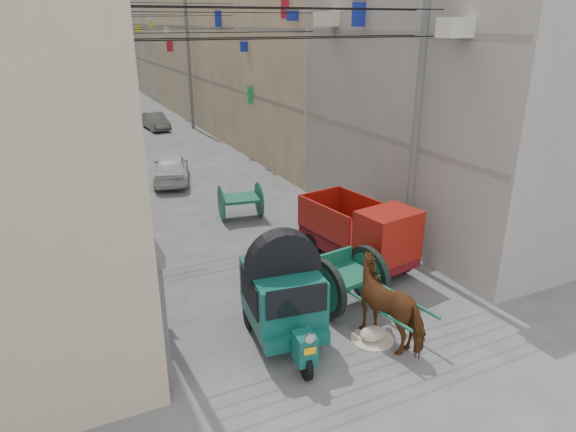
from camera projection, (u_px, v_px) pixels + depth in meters
building_row_right at (222, 22)px, 38.12m from camera, size 8.00×62.00×14.00m
end_cap_building at (72, 22)px, 61.67m from camera, size 22.00×10.00×13.00m
shutters_left at (109, 205)px, 15.06m from camera, size 0.18×14.40×2.88m
signboards at (154, 88)px, 25.45m from camera, size 8.22×40.52×5.67m
utility_poles at (177, 86)px, 21.33m from camera, size 7.40×22.20×8.00m
overhead_cables at (189, 14)px, 18.16m from camera, size 7.40×22.52×1.12m
auto_rickshaw at (283, 293)px, 10.89m from camera, size 1.81×2.83×1.94m
tonga_cart at (347, 280)px, 12.24m from camera, size 1.68×3.32×1.44m
mini_truck at (366, 238)px, 14.15m from camera, size 2.07×3.69×1.96m
second_cart at (240, 200)px, 17.97m from camera, size 1.60×1.46×1.25m
feed_sack at (373, 334)px, 11.21m from camera, size 0.58×0.47×0.29m
horse at (392, 303)px, 11.03m from camera, size 1.40×2.21×1.72m
distant_car_white at (171, 168)px, 22.10m from camera, size 2.35×3.87×1.23m
distant_car_grey at (155, 121)px, 32.94m from camera, size 1.36×3.29×1.06m
distant_car_green at (90, 97)px, 42.62m from camera, size 2.54×4.54×1.24m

